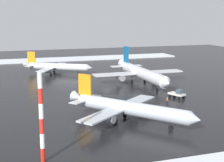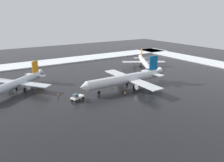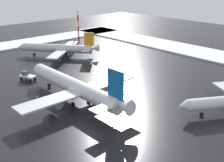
# 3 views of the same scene
# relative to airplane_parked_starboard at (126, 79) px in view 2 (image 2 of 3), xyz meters

# --- Properties ---
(ground_plane) EXTENTS (240.00, 240.00, 0.00)m
(ground_plane) POSITION_rel_airplane_parked_starboard_xyz_m (-2.32, -11.29, -3.69)
(ground_plane) COLOR black
(snow_bank_far) EXTENTS (152.00, 16.00, 0.55)m
(snow_bank_far) POSITION_rel_airplane_parked_starboard_xyz_m (-2.32, -61.29, -3.42)
(snow_bank_far) COLOR white
(snow_bank_far) RESTS_ON ground_plane
(snow_bank_left) EXTENTS (14.00, 116.00, 0.55)m
(snow_bank_left) POSITION_rel_airplane_parked_starboard_xyz_m (-69.32, -11.29, -3.42)
(snow_bank_left) COLOR white
(snow_bank_left) RESTS_ON ground_plane
(airplane_parked_starboard) EXTENTS (37.53, 31.02, 11.18)m
(airplane_parked_starboard) POSITION_rel_airplane_parked_starboard_xyz_m (0.00, 0.00, 0.00)
(airplane_parked_starboard) COLOR silver
(airplane_parked_starboard) RESTS_ON ground_plane
(airplane_far_rear) EXTENTS (21.53, 25.14, 8.30)m
(airplane_far_rear) POSITION_rel_airplane_parked_starboard_xyz_m (-28.91, -22.99, -0.95)
(airplane_far_rear) COLOR silver
(airplane_far_rear) RESTS_ON ground_plane
(airplane_distant_tail) EXTENTS (25.97, 23.29, 9.21)m
(airplane_distant_tail) POSITION_rel_airplane_parked_starboard_xyz_m (36.31, -18.71, -0.65)
(airplane_distant_tail) COLOR silver
(airplane_distant_tail) RESTS_ON ground_plane
(pushback_tug) EXTENTS (5.09, 3.72, 2.50)m
(pushback_tug) POSITION_rel_airplane_parked_starboard_xyz_m (21.16, 1.68, -2.41)
(pushback_tug) COLOR silver
(pushback_tug) RESTS_ON ground_plane
(ground_crew_near_tug) EXTENTS (0.36, 0.36, 1.71)m
(ground_crew_near_tug) POSITION_rel_airplane_parked_starboard_xyz_m (25.67, -3.77, -2.72)
(ground_crew_near_tug) COLOR black
(ground_crew_near_tug) RESTS_ON ground_plane
(ground_crew_by_nose_gear) EXTENTS (0.36, 0.36, 1.71)m
(ground_crew_by_nose_gear) POSITION_rel_airplane_parked_starboard_xyz_m (5.41, 7.08, -2.72)
(ground_crew_by_nose_gear) COLOR black
(ground_crew_by_nose_gear) RESTS_ON ground_plane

